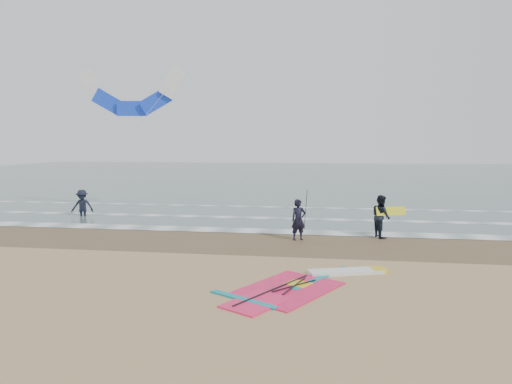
# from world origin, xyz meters

# --- Properties ---
(ground) EXTENTS (120.00, 120.00, 0.00)m
(ground) POSITION_xyz_m (0.00, 0.00, 0.00)
(ground) COLOR tan
(ground) RESTS_ON ground
(sea_water) EXTENTS (120.00, 80.00, 0.02)m
(sea_water) POSITION_xyz_m (0.00, 48.00, 0.01)
(sea_water) COLOR #47605E
(sea_water) RESTS_ON ground
(wet_sand_band) EXTENTS (120.00, 5.00, 0.01)m
(wet_sand_band) POSITION_xyz_m (0.00, 6.00, 0.00)
(wet_sand_band) COLOR brown
(wet_sand_band) RESTS_ON ground
(foam_waterline) EXTENTS (120.00, 9.15, 0.02)m
(foam_waterline) POSITION_xyz_m (0.00, 10.44, 0.03)
(foam_waterline) COLOR white
(foam_waterline) RESTS_ON ground
(windsurf_rig) EXTENTS (5.12, 4.85, 0.12)m
(windsurf_rig) POSITION_xyz_m (0.87, 0.26, 0.03)
(windsurf_rig) COLOR white
(windsurf_rig) RESTS_ON ground
(person_standing) EXTENTS (0.76, 0.65, 1.76)m
(person_standing) POSITION_xyz_m (0.30, 6.53, 0.88)
(person_standing) COLOR black
(person_standing) RESTS_ON ground
(person_walking) EXTENTS (0.98, 1.10, 1.88)m
(person_walking) POSITION_xyz_m (3.84, 7.63, 0.94)
(person_walking) COLOR black
(person_walking) RESTS_ON ground
(person_wading) EXTENTS (1.34, 0.96, 1.88)m
(person_wading) POSITION_xyz_m (-12.17, 11.17, 0.94)
(person_wading) COLOR black
(person_wading) RESTS_ON ground
(held_pole) EXTENTS (0.17, 0.86, 1.82)m
(held_pole) POSITION_xyz_m (0.60, 6.53, 1.29)
(held_pole) COLOR black
(held_pole) RESTS_ON ground
(carried_kiteboard) EXTENTS (1.30, 0.51, 0.39)m
(carried_kiteboard) POSITION_xyz_m (4.24, 7.53, 1.19)
(carried_kiteboard) COLOR yellow
(carried_kiteboard) RESTS_ON ground
(surf_kite) EXTENTS (6.76, 2.48, 7.39)m
(surf_kite) POSITION_xyz_m (-10.02, 13.40, 6.93)
(surf_kite) COLOR white
(surf_kite) RESTS_ON ground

